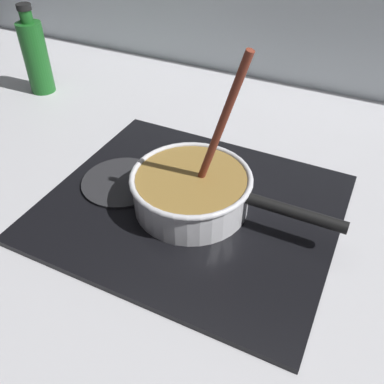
% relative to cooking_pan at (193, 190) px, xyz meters
% --- Properties ---
extents(ground, '(2.40, 1.60, 0.04)m').
position_rel_cooking_pan_xyz_m(ground, '(-0.00, -0.14, -0.07)').
color(ground, '#B7B7BC').
extents(hob_plate, '(0.56, 0.48, 0.01)m').
position_rel_cooking_pan_xyz_m(hob_plate, '(-0.00, -0.00, -0.05)').
color(hob_plate, black).
rests_on(hob_plate, ground).
extents(burner_ring, '(0.19, 0.19, 0.01)m').
position_rel_cooking_pan_xyz_m(burner_ring, '(-0.00, -0.00, -0.04)').
color(burner_ring, '#592D0C').
rests_on(burner_ring, hob_plate).
extents(spare_burner, '(0.17, 0.17, 0.01)m').
position_rel_cooking_pan_xyz_m(spare_burner, '(-0.17, -0.00, -0.04)').
color(spare_burner, '#262628').
rests_on(spare_burner, hob_plate).
extents(cooking_pan, '(0.40, 0.23, 0.33)m').
position_rel_cooking_pan_xyz_m(cooking_pan, '(0.00, 0.00, 0.00)').
color(cooking_pan, silver).
rests_on(cooking_pan, hob_plate).
extents(oil_bottle, '(0.07, 0.07, 0.24)m').
position_rel_cooking_pan_xyz_m(oil_bottle, '(-0.63, 0.28, 0.05)').
color(oil_bottle, '#19591E').
rests_on(oil_bottle, ground).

